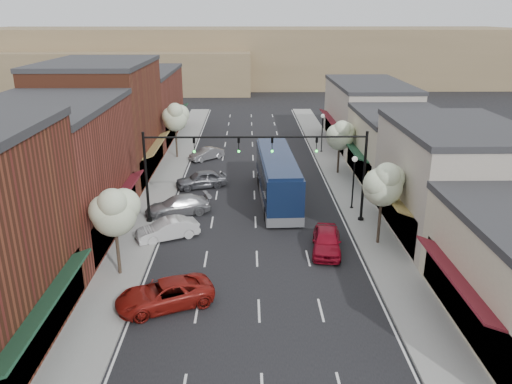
{
  "coord_description": "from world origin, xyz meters",
  "views": [
    {
      "loc": [
        -0.54,
        -26.83,
        14.86
      ],
      "look_at": [
        0.05,
        8.64,
        2.2
      ],
      "focal_mm": 35.0,
      "sensor_mm": 36.0,
      "label": 1
    }
  ],
  "objects_px": {
    "tree_left_near": "(114,211)",
    "lamp_post_near": "(354,174)",
    "signal_mast_left": "(178,164)",
    "parked_car_c": "(178,206)",
    "parked_car_d": "(201,179)",
    "parked_car_a": "(165,294)",
    "tree_right_far": "(340,134)",
    "tree_left_far": "(175,117)",
    "coach_bus": "(277,177)",
    "red_hatchback": "(327,241)",
    "signal_mast_right": "(332,163)",
    "lamp_post_far": "(322,127)",
    "parked_car_b": "(167,229)",
    "tree_right_near": "(384,183)",
    "parked_car_e": "(207,154)"
  },
  "relations": [
    {
      "from": "signal_mast_left",
      "to": "lamp_post_near",
      "type": "xyz_separation_m",
      "value": [
        13.42,
        2.5,
        -1.62
      ]
    },
    {
      "from": "tree_left_far",
      "to": "parked_car_a",
      "type": "height_order",
      "value": "tree_left_far"
    },
    {
      "from": "parked_car_c",
      "to": "lamp_post_far",
      "type": "bearing_deg",
      "value": 123.49
    },
    {
      "from": "coach_bus",
      "to": "parked_car_d",
      "type": "relative_size",
      "value": 2.78
    },
    {
      "from": "tree_right_near",
      "to": "lamp_post_far",
      "type": "bearing_deg",
      "value": 91.3
    },
    {
      "from": "parked_car_a",
      "to": "coach_bus",
      "type": "bearing_deg",
      "value": 134.23
    },
    {
      "from": "signal_mast_right",
      "to": "parked_car_c",
      "type": "xyz_separation_m",
      "value": [
        -11.66,
        1.66,
        -3.88
      ]
    },
    {
      "from": "tree_right_far",
      "to": "parked_car_a",
      "type": "xyz_separation_m",
      "value": [
        -13.4,
        -23.4,
        -3.27
      ]
    },
    {
      "from": "signal_mast_left",
      "to": "coach_bus",
      "type": "bearing_deg",
      "value": 32.56
    },
    {
      "from": "parked_car_a",
      "to": "parked_car_d",
      "type": "relative_size",
      "value": 1.13
    },
    {
      "from": "tree_right_far",
      "to": "parked_car_b",
      "type": "height_order",
      "value": "tree_right_far"
    },
    {
      "from": "tree_left_near",
      "to": "lamp_post_near",
      "type": "distance_m",
      "value": 19.25
    },
    {
      "from": "signal_mast_left",
      "to": "parked_car_c",
      "type": "xyz_separation_m",
      "value": [
        -0.42,
        1.66,
        -3.88
      ]
    },
    {
      "from": "tree_right_far",
      "to": "parked_car_c",
      "type": "height_order",
      "value": "tree_right_far"
    },
    {
      "from": "parked_car_c",
      "to": "tree_right_near",
      "type": "bearing_deg",
      "value": 48.86
    },
    {
      "from": "coach_bus",
      "to": "parked_car_c",
      "type": "relative_size",
      "value": 2.51
    },
    {
      "from": "coach_bus",
      "to": "parked_car_a",
      "type": "xyz_separation_m",
      "value": [
        -6.96,
        -16.26,
        -1.3
      ]
    },
    {
      "from": "red_hatchback",
      "to": "lamp_post_near",
      "type": "bearing_deg",
      "value": 74.93
    },
    {
      "from": "tree_right_far",
      "to": "lamp_post_far",
      "type": "bearing_deg",
      "value": 93.88
    },
    {
      "from": "parked_car_a",
      "to": "parked_car_c",
      "type": "distance_m",
      "value": 13.15
    },
    {
      "from": "parked_car_c",
      "to": "parked_car_b",
      "type": "bearing_deg",
      "value": -21.52
    },
    {
      "from": "lamp_post_near",
      "to": "parked_car_d",
      "type": "xyz_separation_m",
      "value": [
        -12.58,
        5.63,
        -2.22
      ]
    },
    {
      "from": "parked_car_a",
      "to": "parked_car_c",
      "type": "height_order",
      "value": "parked_car_c"
    },
    {
      "from": "tree_left_near",
      "to": "parked_car_d",
      "type": "distance_m",
      "value": 16.91
    },
    {
      "from": "signal_mast_right",
      "to": "tree_right_far",
      "type": "relative_size",
      "value": 1.51
    },
    {
      "from": "tree_left_far",
      "to": "parked_car_a",
      "type": "distance_m",
      "value": 29.82
    },
    {
      "from": "tree_right_far",
      "to": "parked_car_c",
      "type": "distance_m",
      "value": 17.98
    },
    {
      "from": "tree_right_near",
      "to": "tree_left_near",
      "type": "relative_size",
      "value": 1.05
    },
    {
      "from": "signal_mast_left",
      "to": "parked_car_d",
      "type": "relative_size",
      "value": 1.78
    },
    {
      "from": "parked_car_d",
      "to": "parked_car_a",
      "type": "bearing_deg",
      "value": -19.31
    },
    {
      "from": "parked_car_d",
      "to": "tree_left_far",
      "type": "bearing_deg",
      "value": -178.99
    },
    {
      "from": "signal_mast_left",
      "to": "tree_left_near",
      "type": "height_order",
      "value": "signal_mast_left"
    },
    {
      "from": "tree_left_near",
      "to": "tree_left_far",
      "type": "xyz_separation_m",
      "value": [
        -0.0,
        26.0,
        0.38
      ]
    },
    {
      "from": "red_hatchback",
      "to": "parked_car_a",
      "type": "bearing_deg",
      "value": -138.61
    },
    {
      "from": "signal_mast_right",
      "to": "red_hatchback",
      "type": "distance_m",
      "value": 6.41
    },
    {
      "from": "lamp_post_far",
      "to": "parked_car_a",
      "type": "distance_m",
      "value": 34.06
    },
    {
      "from": "tree_left_near",
      "to": "tree_right_near",
      "type": "bearing_deg",
      "value": 13.55
    },
    {
      "from": "signal_mast_left",
      "to": "lamp_post_far",
      "type": "bearing_deg",
      "value": 56.14
    },
    {
      "from": "lamp_post_far",
      "to": "red_hatchback",
      "type": "relative_size",
      "value": 0.96
    },
    {
      "from": "signal_mast_left",
      "to": "tree_left_far",
      "type": "xyz_separation_m",
      "value": [
        -2.63,
        17.95,
        -0.02
      ]
    },
    {
      "from": "signal_mast_right",
      "to": "tree_left_far",
      "type": "height_order",
      "value": "signal_mast_right"
    },
    {
      "from": "signal_mast_right",
      "to": "tree_right_far",
      "type": "height_order",
      "value": "signal_mast_right"
    },
    {
      "from": "signal_mast_right",
      "to": "parked_car_d",
      "type": "distance_m",
      "value": 13.74
    },
    {
      "from": "lamp_post_near",
      "to": "parked_car_b",
      "type": "height_order",
      "value": "lamp_post_near"
    },
    {
      "from": "signal_mast_right",
      "to": "tree_right_far",
      "type": "bearing_deg",
      "value": 77.15
    },
    {
      "from": "tree_left_far",
      "to": "parked_car_e",
      "type": "bearing_deg",
      "value": -10.26
    },
    {
      "from": "parked_car_b",
      "to": "parked_car_c",
      "type": "distance_m",
      "value": 4.5
    },
    {
      "from": "signal_mast_left",
      "to": "coach_bus",
      "type": "xyz_separation_m",
      "value": [
        7.53,
        4.81,
        -2.6
      ]
    },
    {
      "from": "lamp_post_near",
      "to": "red_hatchback",
      "type": "relative_size",
      "value": 0.96
    },
    {
      "from": "signal_mast_left",
      "to": "tree_right_far",
      "type": "height_order",
      "value": "signal_mast_left"
    }
  ]
}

